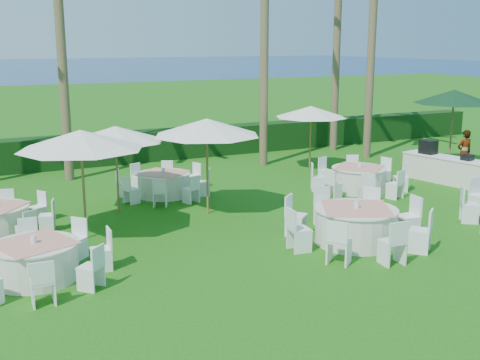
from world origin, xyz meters
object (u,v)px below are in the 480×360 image
object	(u,v)px
umbrella_d	(311,112)
umbrella_green	(454,97)
banquet_table_b	(356,225)
banquet_table_e	(164,184)
staff_person	(464,152)
umbrella_c	(115,134)
umbrella_a	(81,140)
banquet_table_a	(35,260)
banquet_table_f	(359,178)
umbrella_b	(207,127)
buffet_table	(455,170)

from	to	relation	value
umbrella_d	umbrella_green	bearing A→B (deg)	-21.17
banquet_table_b	umbrella_d	bearing A→B (deg)	64.74
banquet_table_e	staff_person	size ratio (longest dim) A/B	1.73
umbrella_c	staff_person	xyz separation A→B (m)	(12.53, -0.63, -1.42)
banquet_table_b	umbrella_a	xyz separation A→B (m)	(-5.71, 3.21, 1.99)
banquet_table_a	banquet_table_f	bearing A→B (deg)	16.80
banquet_table_b	staff_person	world-z (taller)	staff_person
banquet_table_b	umbrella_green	bearing A→B (deg)	33.19
banquet_table_b	umbrella_b	world-z (taller)	umbrella_b
staff_person	umbrella_a	bearing A→B (deg)	12.56
banquet_table_b	umbrella_c	bearing A→B (deg)	130.69
banquet_table_e	umbrella_b	world-z (taller)	umbrella_b
banquet_table_e	umbrella_c	world-z (taller)	umbrella_c
umbrella_b	umbrella_c	world-z (taller)	umbrella_b
banquet_table_a	umbrella_c	world-z (taller)	umbrella_c
umbrella_d	buffet_table	bearing A→B (deg)	-52.69
umbrella_c	buffet_table	world-z (taller)	umbrella_c
banquet_table_b	umbrella_green	size ratio (longest dim) A/B	1.16
banquet_table_e	buffet_table	xyz separation A→B (m)	(9.34, -2.86, 0.09)
banquet_table_b	umbrella_b	bearing A→B (deg)	119.05
banquet_table_a	buffet_table	distance (m)	14.14
banquet_table_e	umbrella_a	world-z (taller)	umbrella_a
umbrella_b	umbrella_d	world-z (taller)	umbrella_b
banquet_table_e	umbrella_green	xyz separation A→B (m)	(11.26, -0.70, 2.32)
banquet_table_e	umbrella_c	xyz separation A→B (m)	(-1.78, -1.26, 1.86)
umbrella_c	umbrella_d	xyz separation A→B (m)	(7.98, 2.51, -0.04)
umbrella_green	banquet_table_b	bearing A→B (deg)	-146.81
banquet_table_a	umbrella_green	size ratio (longest dim) A/B	1.02
buffet_table	banquet_table_b	bearing A→B (deg)	-152.56
umbrella_b	umbrella_green	size ratio (longest dim) A/B	0.99
buffet_table	staff_person	world-z (taller)	staff_person
banquet_table_a	banquet_table_b	world-z (taller)	banquet_table_b
umbrella_green	staff_person	size ratio (longest dim) A/B	1.83
umbrella_b	buffet_table	distance (m)	9.12
umbrella_c	umbrella_green	xyz separation A→B (m)	(13.04, 0.56, 0.46)
banquet_table_a	buffet_table	xyz separation A→B (m)	(13.92, 2.48, 0.07)
umbrella_a	umbrella_d	world-z (taller)	umbrella_a
buffet_table	staff_person	distance (m)	1.75
banquet_table_a	staff_person	world-z (taller)	staff_person
banquet_table_b	banquet_table_f	size ratio (longest dim) A/B	1.13
banquet_table_a	umbrella_c	distance (m)	5.28
banquet_table_a	umbrella_green	distance (m)	16.66
umbrella_green	buffet_table	size ratio (longest dim) A/B	0.76
umbrella_d	banquet_table_b	bearing A→B (deg)	-115.26
banquet_table_b	staff_person	bearing A→B (deg)	28.75
banquet_table_e	umbrella_d	size ratio (longest dim) A/B	1.07
banquet_table_b	banquet_table_f	bearing A→B (deg)	51.94
banquet_table_e	banquet_table_f	size ratio (longest dim) A/B	0.92
umbrella_c	umbrella_d	distance (m)	8.37
banquet_table_b	banquet_table_e	size ratio (longest dim) A/B	1.22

